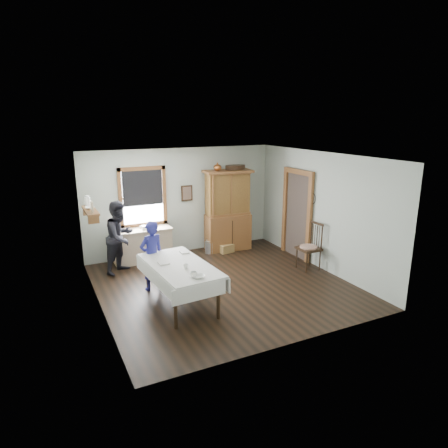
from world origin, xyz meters
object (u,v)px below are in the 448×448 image
object	(u,v)px
china_hutch	(228,210)
spindle_chair	(309,246)
pail	(210,247)
woman_blue	(152,258)
wicker_basket	(226,248)
work_counter	(143,245)
dining_table	(180,284)
figure_dark	(120,240)

from	to	relation	value
china_hutch	spindle_chair	world-z (taller)	china_hutch
pail	woman_blue	distance (m)	2.59
spindle_chair	wicker_basket	distance (m)	2.30
china_hutch	wicker_basket	xyz separation A→B (m)	(-0.17, -0.23, -0.95)
work_counter	dining_table	size ratio (longest dim) A/B	0.73
woman_blue	china_hutch	bearing A→B (deg)	-163.92
work_counter	woman_blue	distance (m)	1.75
china_hutch	pail	xyz separation A→B (m)	(-0.55, -0.08, -0.91)
work_counter	wicker_basket	bearing A→B (deg)	-8.54
china_hutch	pail	bearing A→B (deg)	-166.85
wicker_basket	woman_blue	xyz separation A→B (m)	(-2.38, -1.41, 0.56)
china_hutch	woman_blue	xyz separation A→B (m)	(-2.54, -1.65, -0.39)
wicker_basket	figure_dark	bearing A→B (deg)	-176.25
spindle_chair	woman_blue	size ratio (longest dim) A/B	0.83
spindle_chair	pail	xyz separation A→B (m)	(-1.58, 2.07, -0.41)
spindle_chair	figure_dark	size ratio (longest dim) A/B	0.72
dining_table	spindle_chair	world-z (taller)	spindle_chair
figure_dark	woman_blue	bearing A→B (deg)	-112.46
dining_table	spindle_chair	xyz separation A→B (m)	(3.28, 0.38, 0.16)
pail	spindle_chair	bearing A→B (deg)	-52.66
china_hutch	woman_blue	bearing A→B (deg)	-142.19
work_counter	pail	world-z (taller)	work_counter
dining_table	work_counter	bearing A→B (deg)	90.85
figure_dark	dining_table	bearing A→B (deg)	-112.02
work_counter	dining_table	world-z (taller)	work_counter
work_counter	dining_table	bearing A→B (deg)	-89.54
wicker_basket	figure_dark	xyz separation A→B (m)	(-2.75, -0.18, 0.66)
spindle_chair	china_hutch	bearing A→B (deg)	114.25
pail	wicker_basket	xyz separation A→B (m)	(0.39, -0.15, -0.04)
woman_blue	spindle_chair	bearing A→B (deg)	155.17
spindle_chair	woman_blue	xyz separation A→B (m)	(-3.57, 0.50, 0.11)
work_counter	woman_blue	bearing A→B (deg)	-98.49
wicker_basket	china_hutch	bearing A→B (deg)	54.60
work_counter	wicker_basket	xyz separation A→B (m)	(2.13, -0.31, -0.30)
work_counter	china_hutch	bearing A→B (deg)	-2.18
china_hutch	wicker_basket	distance (m)	1.00
spindle_chair	dining_table	bearing A→B (deg)	-174.66
dining_table	figure_dark	xyz separation A→B (m)	(-0.66, 2.11, 0.38)
work_counter	figure_dark	distance (m)	0.86
spindle_chair	woman_blue	world-z (taller)	woman_blue
work_counter	spindle_chair	xyz separation A→B (m)	(3.32, -2.22, 0.15)
work_counter	wicker_basket	size ratio (longest dim) A/B	3.90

